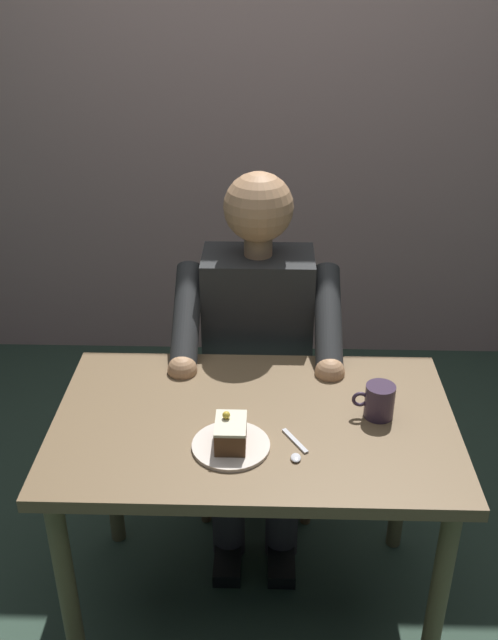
# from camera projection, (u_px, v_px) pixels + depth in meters

# --- Properties ---
(ground_plane) EXTENTS (14.00, 14.00, 0.00)m
(ground_plane) POSITION_uv_depth(u_px,v_px,m) (253.00, 604.00, 2.26)
(ground_plane) COLOR #2F4537
(cafe_rear_panel) EXTENTS (6.40, 0.12, 3.00)m
(cafe_rear_panel) POSITION_uv_depth(u_px,v_px,m) (263.00, 37.00, 3.02)
(cafe_rear_panel) COLOR #B9938F
(cafe_rear_panel) RESTS_ON ground
(dining_table) EXTENTS (1.09, 0.67, 0.72)m
(dining_table) POSITION_uv_depth(u_px,v_px,m) (254.00, 446.00, 1.97)
(dining_table) COLOR brown
(dining_table) RESTS_ON ground
(chair) EXTENTS (0.42, 0.42, 0.91)m
(chair) POSITION_uv_depth(u_px,v_px,m) (258.00, 365.00, 2.57)
(chair) COLOR brown
(chair) RESTS_ON ground
(seated_person) EXTENTS (0.53, 0.58, 1.25)m
(seated_person) POSITION_uv_depth(u_px,v_px,m) (257.00, 353.00, 2.35)
(seated_person) COLOR #292B2C
(seated_person) RESTS_ON ground
(dessert_plate) EXTENTS (0.20, 0.20, 0.01)m
(dessert_plate) POSITION_uv_depth(u_px,v_px,m) (231.00, 446.00, 1.81)
(dessert_plate) COLOR silver
(dessert_plate) RESTS_ON dining_table
(cake_slice) EXTENTS (0.08, 0.11, 0.09)m
(cake_slice) POSITION_uv_depth(u_px,v_px,m) (231.00, 433.00, 1.79)
(cake_slice) COLOR brown
(cake_slice) RESTS_ON dessert_plate
(coffee_cup) EXTENTS (0.12, 0.08, 0.10)m
(coffee_cup) POSITION_uv_depth(u_px,v_px,m) (379.00, 400.00, 1.91)
(coffee_cup) COLOR #3C2D41
(coffee_cup) RESTS_ON dining_table
(dessert_spoon) EXTENTS (0.07, 0.14, 0.01)m
(dessert_spoon) POSITION_uv_depth(u_px,v_px,m) (295.00, 450.00, 1.80)
(dessert_spoon) COLOR silver
(dessert_spoon) RESTS_ON dining_table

